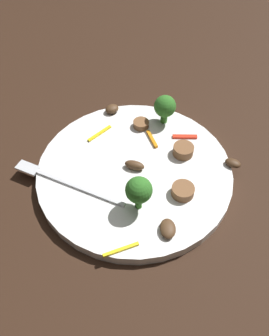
{
  "coord_description": "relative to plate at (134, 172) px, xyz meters",
  "views": [
    {
      "loc": [
        -0.22,
        0.24,
        0.41
      ],
      "look_at": [
        0.0,
        0.0,
        0.02
      ],
      "focal_mm": 35.93,
      "sensor_mm": 36.0,
      "label": 1
    }
  ],
  "objects": [
    {
      "name": "ground_plane",
      "position": [
        0.0,
        0.0,
        -0.01
      ],
      "size": [
        1.4,
        1.4,
        0.0
      ],
      "primitive_type": "plane",
      "color": "black"
    },
    {
      "name": "pepper_strip_3",
      "position": [
        -0.02,
        -0.1,
        0.01
      ],
      "size": [
        0.03,
        0.03,
        0.0
      ],
      "primitive_type": "cube",
      "rotation": [
        0.0,
        0.0,
        0.72
      ],
      "color": "red",
      "rests_on": "plate"
    },
    {
      "name": "sausage_slice_0",
      "position": [
        -0.04,
        -0.07,
        0.02
      ],
      "size": [
        0.04,
        0.04,
        0.02
      ],
      "primitive_type": "cylinder",
      "rotation": [
        0.0,
        0.0,
        0.68
      ],
      "color": "brown",
      "rests_on": "plate"
    },
    {
      "name": "pepper_strip_2",
      "position": [
        0.02,
        -0.06,
        0.01
      ],
      "size": [
        0.04,
        0.02,
        0.0
      ],
      "primitive_type": "cube",
      "rotation": [
        0.0,
        0.0,
        2.65
      ],
      "color": "orange",
      "rests_on": "plate"
    },
    {
      "name": "fork",
      "position": [
        0.06,
        0.09,
        0.01
      ],
      "size": [
        0.18,
        0.07,
        0.0
      ],
      "rotation": [
        0.0,
        0.0,
        0.3
      ],
      "color": "silver",
      "rests_on": "plate"
    },
    {
      "name": "mushroom_2",
      "position": [
        -0.1,
        0.05,
        0.01
      ],
      "size": [
        0.04,
        0.04,
        0.01
      ],
      "primitive_type": "ellipsoid",
      "rotation": [
        0.0,
        0.0,
        5.46
      ],
      "color": "#4C331E",
      "rests_on": "plate"
    },
    {
      "name": "pepper_strip_1",
      "position": [
        0.09,
        -0.02,
        0.01
      ],
      "size": [
        0.01,
        0.05,
        0.0
      ],
      "primitive_type": "cube",
      "rotation": [
        0.0,
        0.0,
        1.52
      ],
      "color": "yellow",
      "rests_on": "plate"
    },
    {
      "name": "mushroom_1",
      "position": [
        -0.11,
        -0.1,
        0.01
      ],
      "size": [
        0.03,
        0.02,
        0.01
      ],
      "primitive_type": "ellipsoid",
      "rotation": [
        0.0,
        0.0,
        3.36
      ],
      "color": "#422B19",
      "rests_on": "plate"
    },
    {
      "name": "plate",
      "position": [
        0.0,
        0.0,
        0.0
      ],
      "size": [
        0.29,
        0.29,
        0.02
      ],
      "primitive_type": "cylinder",
      "color": "white",
      "rests_on": "ground_plane"
    },
    {
      "name": "sausage_slice_1",
      "position": [
        -0.08,
        -0.01,
        0.02
      ],
      "size": [
        0.04,
        0.04,
        0.01
      ],
      "primitive_type": "cylinder",
      "rotation": [
        0.0,
        0.0,
        2.95
      ],
      "color": "brown",
      "rests_on": "plate"
    },
    {
      "name": "pepper_strip_0",
      "position": [
        -0.08,
        0.11,
        0.01
      ],
      "size": [
        0.03,
        0.04,
        0.0
      ],
      "primitive_type": "cube",
      "rotation": [
        0.0,
        0.0,
        1.1
      ],
      "color": "yellow",
      "rests_on": "plate"
    },
    {
      "name": "broccoli_floret_0",
      "position": [
        0.03,
        -0.11,
        0.04
      ],
      "size": [
        0.04,
        0.04,
        0.05
      ],
      "color": "#347525",
      "rests_on": "plate"
    },
    {
      "name": "mushroom_0",
      "position": [
        0.12,
        -0.07,
        0.02
      ],
      "size": [
        0.03,
        0.03,
        0.01
      ],
      "primitive_type": "ellipsoid",
      "rotation": [
        0.0,
        0.0,
        4.44
      ],
      "color": "#4C331E",
      "rests_on": "plate"
    },
    {
      "name": "broccoli_floret_1",
      "position": [
        -0.05,
        0.05,
        0.05
      ],
      "size": [
        0.04,
        0.04,
        0.06
      ],
      "color": "#347525",
      "rests_on": "plate"
    },
    {
      "name": "mushroom_3",
      "position": [
        0.0,
        0.0,
        0.02
      ],
      "size": [
        0.03,
        0.03,
        0.01
      ],
      "primitive_type": "ellipsoid",
      "rotation": [
        0.0,
        0.0,
        3.57
      ],
      "color": "#4C331E",
      "rests_on": "plate"
    },
    {
      "name": "sausage_slice_2",
      "position": [
        0.05,
        -0.08,
        0.01
      ],
      "size": [
        0.03,
        0.03,
        0.01
      ],
      "primitive_type": "cylinder",
      "rotation": [
        0.0,
        0.0,
        3.05
      ],
      "color": "brown",
      "rests_on": "plate"
    }
  ]
}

